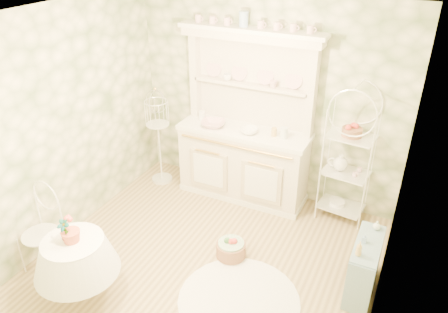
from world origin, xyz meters
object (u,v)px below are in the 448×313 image
at_px(side_shelf, 364,268).
at_px(bakers_rack, 348,160).
at_px(birdcage_stand, 159,134).
at_px(cafe_chair, 40,233).
at_px(round_table, 78,269).
at_px(kitchen_dresser, 244,120).
at_px(floor_basket, 231,247).

bearing_deg(side_shelf, bakers_rack, 117.42).
bearing_deg(bakers_rack, birdcage_stand, -167.51).
bearing_deg(cafe_chair, birdcage_stand, 89.02).
bearing_deg(round_table, birdcage_stand, 102.62).
relative_size(bakers_rack, side_shelf, 2.46).
bearing_deg(birdcage_stand, bakers_rack, 5.75).
relative_size(cafe_chair, birdcage_stand, 0.63).
relative_size(kitchen_dresser, cafe_chair, 2.39).
bearing_deg(cafe_chair, floor_basket, 33.20).
bearing_deg(round_table, bakers_rack, 50.84).
distance_m(kitchen_dresser, side_shelf, 2.32).
bearing_deg(floor_basket, birdcage_stand, 146.60).
bearing_deg(side_shelf, round_table, -147.04).
bearing_deg(bakers_rack, floor_basket, -118.61).
height_order(kitchen_dresser, side_shelf, kitchen_dresser).
relative_size(bakers_rack, round_table, 2.35).
xyz_separation_m(bakers_rack, side_shelf, (0.49, -1.21, -0.54)).
xyz_separation_m(bakers_rack, cafe_chair, (-2.72, -2.39, -0.35)).
distance_m(kitchen_dresser, cafe_chair, 2.76).
relative_size(round_table, cafe_chair, 0.74).
bearing_deg(kitchen_dresser, birdcage_stand, -172.07).
height_order(bakers_rack, side_shelf, bakers_rack).
distance_m(bakers_rack, floor_basket, 1.79).
distance_m(kitchen_dresser, floor_basket, 1.66).
bearing_deg(kitchen_dresser, bakers_rack, 3.75).
relative_size(kitchen_dresser, birdcage_stand, 1.52).
bearing_deg(kitchen_dresser, floor_basket, -72.25).
bearing_deg(kitchen_dresser, cafe_chair, -120.73).
xyz_separation_m(round_table, birdcage_stand, (-0.51, 2.29, 0.40)).
distance_m(side_shelf, floor_basket, 1.45).
bearing_deg(birdcage_stand, floor_basket, -33.40).
bearing_deg(birdcage_stand, side_shelf, -17.24).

